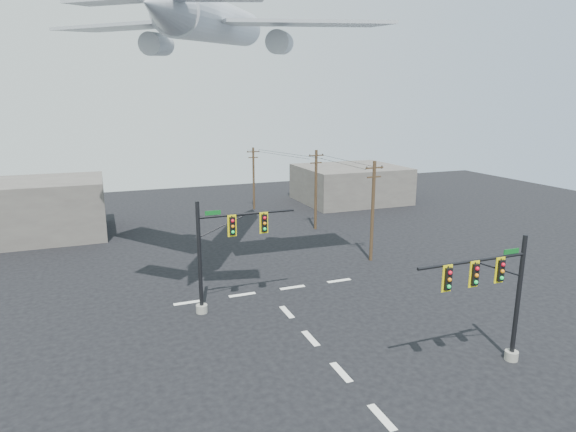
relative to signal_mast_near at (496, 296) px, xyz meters
name	(u,v)px	position (x,y,z in m)	size (l,w,h in m)	color
ground	(341,372)	(-7.69, 2.31, -4.05)	(120.00, 120.00, 0.00)	black
lane_markings	(302,329)	(-7.69, 7.64, -4.04)	(14.00, 21.20, 0.01)	white
signal_mast_near	(496,296)	(0.00, 0.00, 0.00)	(6.96, 0.79, 7.16)	gray
signal_mast_far	(221,252)	(-11.65, 12.28, 0.06)	(7.03, 0.85, 7.69)	gray
utility_pole_a	(373,209)	(3.31, 17.88, 0.64)	(1.80, 0.30, 8.96)	#44311D
utility_pole_b	(316,188)	(3.17, 29.69, 0.58)	(1.79, 0.30, 8.85)	#44311D
utility_pole_c	(254,177)	(-0.16, 42.12, 0.22)	(1.67, 0.28, 8.17)	#44311D
power_lines	(308,157)	(2.34, 30.11, 4.01)	(5.04, 24.25, 0.41)	black
airliner	(218,23)	(-9.94, 18.32, 15.37)	(22.69, 24.81, 6.93)	#B5BBC2
building_left	(11,211)	(-27.69, 37.31, -1.05)	(18.00, 10.00, 6.00)	#656059
building_right	(350,184)	(14.31, 42.31, -1.55)	(14.00, 12.00, 5.00)	#656059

